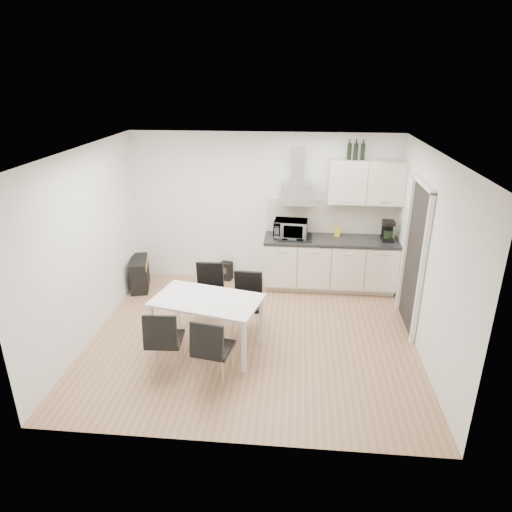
{
  "coord_description": "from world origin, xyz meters",
  "views": [
    {
      "loc": [
        0.57,
        -5.53,
        3.48
      ],
      "look_at": [
        0.02,
        0.35,
        1.1
      ],
      "focal_mm": 32.0,
      "sensor_mm": 36.0,
      "label": 1
    }
  ],
  "objects_px": {
    "kitchenette": "(333,243)",
    "guitar_amp": "(140,274)",
    "chair_near_left": "(165,340)",
    "floor_speaker": "(226,271)",
    "dining_table": "(207,305)",
    "chair_far_left": "(209,294)",
    "chair_near_right": "(213,349)",
    "chair_far_right": "(246,305)"
  },
  "relations": [
    {
      "from": "kitchenette",
      "to": "chair_near_right",
      "type": "bearing_deg",
      "value": -119.39
    },
    {
      "from": "dining_table",
      "to": "guitar_amp",
      "type": "xyz_separation_m",
      "value": [
        -1.53,
        1.74,
        -0.4
      ]
    },
    {
      "from": "chair_far_left",
      "to": "chair_near_right",
      "type": "height_order",
      "value": "same"
    },
    {
      "from": "dining_table",
      "to": "guitar_amp",
      "type": "bearing_deg",
      "value": 144.8
    },
    {
      "from": "chair_far_left",
      "to": "chair_near_left",
      "type": "distance_m",
      "value": 1.31
    },
    {
      "from": "kitchenette",
      "to": "chair_near_left",
      "type": "height_order",
      "value": "kitchenette"
    },
    {
      "from": "kitchenette",
      "to": "chair_far_right",
      "type": "xyz_separation_m",
      "value": [
        -1.28,
        -1.61,
        -0.39
      ]
    },
    {
      "from": "chair_near_right",
      "to": "dining_table",
      "type": "bearing_deg",
      "value": 116.9
    },
    {
      "from": "dining_table",
      "to": "chair_far_left",
      "type": "relative_size",
      "value": 1.72
    },
    {
      "from": "kitchenette",
      "to": "chair_near_right",
      "type": "xyz_separation_m",
      "value": [
        -1.54,
        -2.74,
        -0.39
      ]
    },
    {
      "from": "chair_far_right",
      "to": "floor_speaker",
      "type": "distance_m",
      "value": 1.88
    },
    {
      "from": "dining_table",
      "to": "floor_speaker",
      "type": "distance_m",
      "value": 2.29
    },
    {
      "from": "chair_far_right",
      "to": "guitar_amp",
      "type": "height_order",
      "value": "chair_far_right"
    },
    {
      "from": "chair_far_right",
      "to": "chair_near_right",
      "type": "bearing_deg",
      "value": 79.89
    },
    {
      "from": "kitchenette",
      "to": "chair_far_left",
      "type": "height_order",
      "value": "kitchenette"
    },
    {
      "from": "floor_speaker",
      "to": "guitar_amp",
      "type": "bearing_deg",
      "value": -147.12
    },
    {
      "from": "chair_far_right",
      "to": "guitar_amp",
      "type": "distance_m",
      "value": 2.38
    },
    {
      "from": "chair_far_right",
      "to": "chair_near_left",
      "type": "bearing_deg",
      "value": 51.21
    },
    {
      "from": "dining_table",
      "to": "chair_near_right",
      "type": "xyz_separation_m",
      "value": [
        0.2,
        -0.67,
        -0.23
      ]
    },
    {
      "from": "kitchenette",
      "to": "chair_far_right",
      "type": "height_order",
      "value": "kitchenette"
    },
    {
      "from": "dining_table",
      "to": "chair_far_right",
      "type": "bearing_deg",
      "value": 58.36
    },
    {
      "from": "dining_table",
      "to": "chair_far_left",
      "type": "xyz_separation_m",
      "value": [
        -0.13,
        0.74,
        -0.23
      ]
    },
    {
      "from": "chair_near_right",
      "to": "chair_far_left",
      "type": "bearing_deg",
      "value": 113.48
    },
    {
      "from": "chair_near_left",
      "to": "floor_speaker",
      "type": "xyz_separation_m",
      "value": [
        0.32,
        2.77,
        -0.28
      ]
    },
    {
      "from": "chair_near_right",
      "to": "guitar_amp",
      "type": "bearing_deg",
      "value": 136.04
    },
    {
      "from": "chair_far_left",
      "to": "chair_near_left",
      "type": "height_order",
      "value": "same"
    },
    {
      "from": "kitchenette",
      "to": "guitar_amp",
      "type": "relative_size",
      "value": 3.65
    },
    {
      "from": "chair_far_left",
      "to": "floor_speaker",
      "type": "height_order",
      "value": "chair_far_left"
    },
    {
      "from": "chair_far_left",
      "to": "guitar_amp",
      "type": "relative_size",
      "value": 1.27
    },
    {
      "from": "kitchenette",
      "to": "chair_near_right",
      "type": "distance_m",
      "value": 3.17
    },
    {
      "from": "chair_near_left",
      "to": "chair_near_right",
      "type": "height_order",
      "value": "same"
    },
    {
      "from": "kitchenette",
      "to": "chair_near_left",
      "type": "bearing_deg",
      "value": -129.82
    },
    {
      "from": "kitchenette",
      "to": "guitar_amp",
      "type": "height_order",
      "value": "kitchenette"
    },
    {
      "from": "chair_near_right",
      "to": "floor_speaker",
      "type": "distance_m",
      "value": 2.94
    },
    {
      "from": "dining_table",
      "to": "chair_far_right",
      "type": "distance_m",
      "value": 0.69
    },
    {
      "from": "kitchenette",
      "to": "dining_table",
      "type": "distance_m",
      "value": 2.71
    },
    {
      "from": "chair_near_left",
      "to": "dining_table",
      "type": "bearing_deg",
      "value": 47.98
    },
    {
      "from": "dining_table",
      "to": "chair_far_right",
      "type": "relative_size",
      "value": 1.72
    },
    {
      "from": "guitar_amp",
      "to": "chair_near_left",
      "type": "bearing_deg",
      "value": -78.77
    },
    {
      "from": "guitar_amp",
      "to": "floor_speaker",
      "type": "height_order",
      "value": "guitar_amp"
    },
    {
      "from": "chair_near_left",
      "to": "chair_far_right",
      "type": "bearing_deg",
      "value": 44.8
    },
    {
      "from": "guitar_amp",
      "to": "chair_far_left",
      "type": "bearing_deg",
      "value": -50.26
    }
  ]
}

